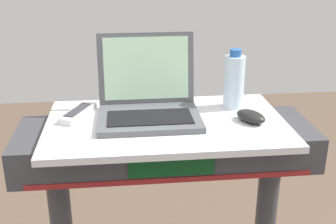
% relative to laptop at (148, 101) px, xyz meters
% --- Properties ---
extents(desk_board, '(0.72, 0.43, 0.02)m').
position_rel_laptop_xyz_m(desk_board, '(0.05, -0.05, -0.06)').
color(desk_board, silver).
rests_on(desk_board, treadmill_base).
extents(laptop, '(0.30, 0.26, 0.24)m').
position_rel_laptop_xyz_m(laptop, '(0.00, 0.00, 0.00)').
color(laptop, '#515459').
rests_on(laptop, desk_board).
extents(computer_mouse, '(0.10, 0.12, 0.03)m').
position_rel_laptop_xyz_m(computer_mouse, '(0.30, -0.08, -0.03)').
color(computer_mouse, black).
rests_on(computer_mouse, desk_board).
extents(water_bottle, '(0.07, 0.07, 0.19)m').
position_rel_laptop_xyz_m(water_bottle, '(0.28, 0.05, 0.04)').
color(water_bottle, silver).
rests_on(water_bottle, desk_board).
extents(tv_remote, '(0.11, 0.16, 0.02)m').
position_rel_laptop_xyz_m(tv_remote, '(-0.22, 0.02, -0.04)').
color(tv_remote, silver).
rests_on(tv_remote, desk_board).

